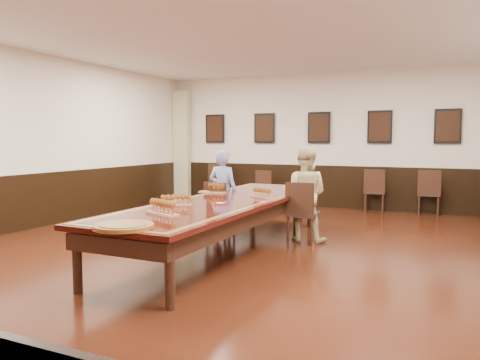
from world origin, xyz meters
The scene contains 23 objects.
floor centered at (0.00, 0.00, -0.01)m, with size 8.00×10.00×0.02m, color black.
ceiling centered at (0.00, 0.00, 3.21)m, with size 8.00×10.00×0.02m, color white.
wall_back centered at (0.00, 5.01, 1.60)m, with size 8.00×0.02×3.20m, color #F2E2CA.
wall_left centered at (-4.01, 0.00, 1.60)m, with size 0.02×10.00×3.20m, color #F2E2CA.
chair_man centered at (-0.65, 1.09, 0.45)m, with size 0.42×0.46×0.90m, color black, non-canonical shape.
chair_woman centered at (0.83, 1.06, 0.48)m, with size 0.45×0.49×0.96m, color black, non-canonical shape.
spare_chair_a centered at (-2.51, 4.66, 0.50)m, with size 0.47×0.51×1.00m, color black, non-canonical shape.
spare_chair_b centered at (-1.18, 4.56, 0.44)m, with size 0.41×0.45×0.88m, color black, non-canonical shape.
spare_chair_c centered at (1.36, 4.72, 0.48)m, with size 0.45×0.49×0.96m, color black, non-canonical shape.
spare_chair_d centered at (2.49, 4.72, 0.49)m, with size 0.46×0.50×0.98m, color black, non-canonical shape.
person_man centered at (-0.64, 1.19, 0.72)m, with size 0.53×0.35×1.44m, color #455DAD.
person_woman centered at (0.83, 1.16, 0.75)m, with size 0.75×0.58×1.51m, color beige.
pink_phone centered at (0.60, -0.01, 0.76)m, with size 0.07×0.14×0.01m, color #EB4E97.
curtain centered at (-3.75, 4.82, 1.45)m, with size 0.45×0.18×2.90m, color #C7BE89.
wainscoting centered at (0.00, 0.00, 0.50)m, with size 8.00×10.00×1.00m.
conference_table centered at (0.00, 0.00, 0.61)m, with size 1.40×5.00×0.76m.
posters centered at (0.00, 4.94, 1.90)m, with size 6.14×0.04×0.74m.
flight_a centered at (-0.54, 0.66, 0.83)m, with size 0.45×0.14×0.17m.
flight_b centered at (0.39, 0.43, 0.82)m, with size 0.42×0.31×0.15m.
flight_c centered at (-0.32, -0.82, 0.82)m, with size 0.41×0.33×0.15m.
flight_d centered at (-0.05, -1.52, 0.84)m, with size 0.51×0.33×0.18m.
red_plate_grp centered at (0.14, -0.44, 0.76)m, with size 0.18×0.18×0.02m.
carved_platter centered at (0.06, -2.34, 0.77)m, with size 0.66×0.66×0.05m.
Camera 1 is at (3.02, -5.97, 1.62)m, focal length 35.00 mm.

